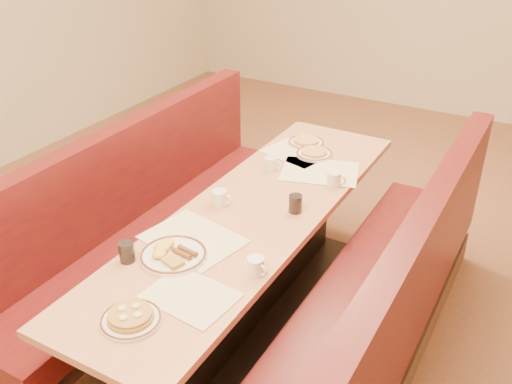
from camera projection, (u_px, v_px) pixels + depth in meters
The scene contains 18 objects.
ground at pixel (254, 319), 3.38m from camera, with size 8.00×8.00×0.00m, color #9E6647.
diner_table at pixel (254, 268), 3.19m from camera, with size 0.70×2.50×0.75m.
booth_left at pixel (151, 235), 3.52m from camera, with size 0.55×2.50×1.05m.
booth_right at pixel (379, 313), 2.89m from camera, with size 0.55×2.50×1.05m.
placemat_near_left at pixel (193, 239), 2.77m from camera, with size 0.46×0.34×0.00m, color beige.
placemat_near_right at pixel (191, 296), 2.39m from camera, with size 0.37×0.28×0.00m, color beige.
placemat_far_left at pixel (296, 153), 3.64m from camera, with size 0.38×0.29×0.00m, color beige.
placemat_far_right at pixel (320, 171), 3.41m from camera, with size 0.45×0.34×0.00m, color beige.
pancake_plate at pixel (131, 318), 2.25m from camera, with size 0.25×0.25×0.06m.
eggs_plate at pixel (172, 254), 2.63m from camera, with size 0.31×0.31×0.06m.
extra_plate_mid at pixel (314, 153), 3.60m from camera, with size 0.23×0.23×0.05m.
extra_plate_far at pixel (306, 142), 3.75m from camera, with size 0.24×0.24×0.05m.
coffee_mug_a at pixel (256, 266), 2.51m from camera, with size 0.11×0.08×0.08m.
coffee_mug_b at pixel (220, 198), 3.04m from camera, with size 0.11×0.08×0.09m.
coffee_mug_c at pixel (334, 179), 3.24m from camera, with size 0.11×0.08×0.08m.
coffee_mug_d at pixel (271, 164), 3.42m from camera, with size 0.10×0.07×0.08m.
soda_tumbler_near at pixel (127, 252), 2.59m from camera, with size 0.07×0.07×0.10m.
soda_tumbler_mid at pixel (295, 204), 2.98m from camera, with size 0.07×0.07×0.10m.
Camera 1 is at (1.29, -2.25, 2.29)m, focal length 40.00 mm.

